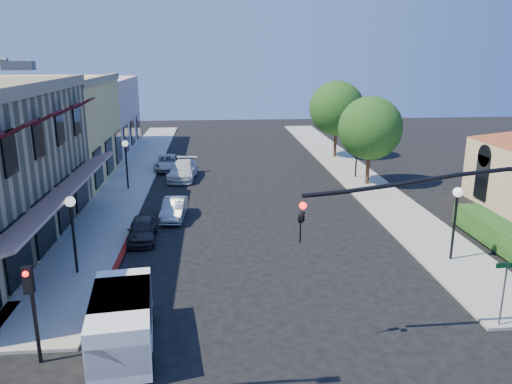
{
  "coord_description": "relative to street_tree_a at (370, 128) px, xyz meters",
  "views": [
    {
      "loc": [
        -2.43,
        -12.71,
        9.4
      ],
      "look_at": [
        -0.32,
        11.5,
        2.6
      ],
      "focal_mm": 35.0,
      "sensor_mm": 36.0,
      "label": 1
    }
  ],
  "objects": [
    {
      "name": "lamppost_right_near",
      "position": [
        -0.3,
        -14.0,
        -1.46
      ],
      "size": [
        0.44,
        0.44,
        3.57
      ],
      "color": "black",
      "rests_on": "ground"
    },
    {
      "name": "parked_car_c",
      "position": [
        -13.6,
        3.0,
        -3.51
      ],
      "size": [
        2.38,
        4.91,
        1.38
      ],
      "primitive_type": "imported",
      "rotation": [
        0.0,
        0.0,
        -0.1
      ],
      "color": "silver",
      "rests_on": "ground"
    },
    {
      "name": "sidewalk_left",
      "position": [
        -17.55,
        5.0,
        -4.13
      ],
      "size": [
        3.5,
        50.0,
        0.12
      ],
      "primitive_type": "cube",
      "color": "gray",
      "rests_on": "ground"
    },
    {
      "name": "parked_car_d",
      "position": [
        -15.0,
        6.36,
        -3.6
      ],
      "size": [
        2.11,
        4.35,
        1.19
      ],
      "primitive_type": "imported",
      "rotation": [
        0.0,
        0.0,
        -0.03
      ],
      "color": "#AFB2B4",
      "rests_on": "ground"
    },
    {
      "name": "lamppost_right_far",
      "position": [
        -0.3,
        2.0,
        -1.46
      ],
      "size": [
        0.44,
        0.44,
        3.57
      ],
      "color": "black",
      "rests_on": "ground"
    },
    {
      "name": "parked_car_b",
      "position": [
        -13.6,
        -6.57,
        -3.6
      ],
      "size": [
        1.5,
        3.66,
        1.18
      ],
      "primitive_type": "imported",
      "rotation": [
        0.0,
        0.0,
        -0.07
      ],
      "color": "#A7A9AC",
      "rests_on": "ground"
    },
    {
      "name": "ground",
      "position": [
        -8.8,
        -22.0,
        -4.19
      ],
      "size": [
        120.0,
        120.0,
        0.0
      ],
      "primitive_type": "plane",
      "color": "black",
      "rests_on": "ground"
    },
    {
      "name": "lamppost_left_far",
      "position": [
        -17.3,
        0.0,
        -1.46
      ],
      "size": [
        0.44,
        0.44,
        3.57
      ],
      "color": "black",
      "rests_on": "ground"
    },
    {
      "name": "yellow_stucco_building",
      "position": [
        -24.3,
        4.0,
        -0.39
      ],
      "size": [
        10.0,
        12.0,
        7.6
      ],
      "primitive_type": "cube",
      "color": "#E6CF67",
      "rests_on": "ground"
    },
    {
      "name": "white_van",
      "position": [
        -14.29,
        -20.05,
        -3.09
      ],
      "size": [
        2.32,
        4.48,
        1.9
      ],
      "color": "white",
      "rests_on": "ground"
    },
    {
      "name": "street_tree_b",
      "position": [
        0.0,
        10.0,
        0.35
      ],
      "size": [
        4.94,
        4.94,
        7.02
      ],
      "color": "#362615",
      "rests_on": "ground"
    },
    {
      "name": "pink_stucco_building",
      "position": [
        -24.3,
        16.0,
        -0.69
      ],
      "size": [
        10.0,
        12.0,
        7.0
      ],
      "primitive_type": "cube",
      "color": "#CB9E99",
      "rests_on": "ground"
    },
    {
      "name": "hedge",
      "position": [
        2.9,
        -13.0,
        -4.19
      ],
      "size": [
        1.4,
        8.0,
        1.1
      ],
      "primitive_type": "cube",
      "color": "#1E4614",
      "rests_on": "ground"
    },
    {
      "name": "sidewalk_right",
      "position": [
        -0.05,
        5.0,
        -4.13
      ],
      "size": [
        3.5,
        50.0,
        0.12
      ],
      "primitive_type": "cube",
      "color": "gray",
      "rests_on": "ground"
    },
    {
      "name": "street_tree_a",
      "position": [
        0.0,
        0.0,
        0.0
      ],
      "size": [
        4.56,
        4.56,
        6.48
      ],
      "color": "#362615",
      "rests_on": "ground"
    },
    {
      "name": "parked_car_a",
      "position": [
        -15.0,
        -10.0,
        -3.61
      ],
      "size": [
        1.56,
        3.52,
        1.18
      ],
      "primitive_type": "imported",
      "rotation": [
        0.0,
        0.0,
        0.05
      ],
      "color": "black",
      "rests_on": "ground"
    },
    {
      "name": "secondary_signal",
      "position": [
        -16.8,
        -20.59,
        -1.88
      ],
      "size": [
        0.28,
        0.42,
        3.32
      ],
      "color": "black",
      "rests_on": "ground"
    },
    {
      "name": "curb_red_strip",
      "position": [
        -15.7,
        -14.0,
        -4.19
      ],
      "size": [
        0.25,
        10.0,
        0.06
      ],
      "primitive_type": "cube",
      "color": "maroon",
      "rests_on": "ground"
    },
    {
      "name": "street_name_sign",
      "position": [
        -1.3,
        -19.8,
        -2.5
      ],
      "size": [
        0.8,
        0.06,
        2.5
      ],
      "color": "#595B5E",
      "rests_on": "ground"
    },
    {
      "name": "signal_mast_arm",
      "position": [
        -2.94,
        -20.5,
        -0.11
      ],
      "size": [
        8.01,
        0.39,
        6.0
      ],
      "color": "black",
      "rests_on": "ground"
    },
    {
      "name": "lamppost_left_near",
      "position": [
        -17.3,
        -14.0,
        -1.46
      ],
      "size": [
        0.44,
        0.44,
        3.57
      ],
      "color": "black",
      "rests_on": "ground"
    }
  ]
}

